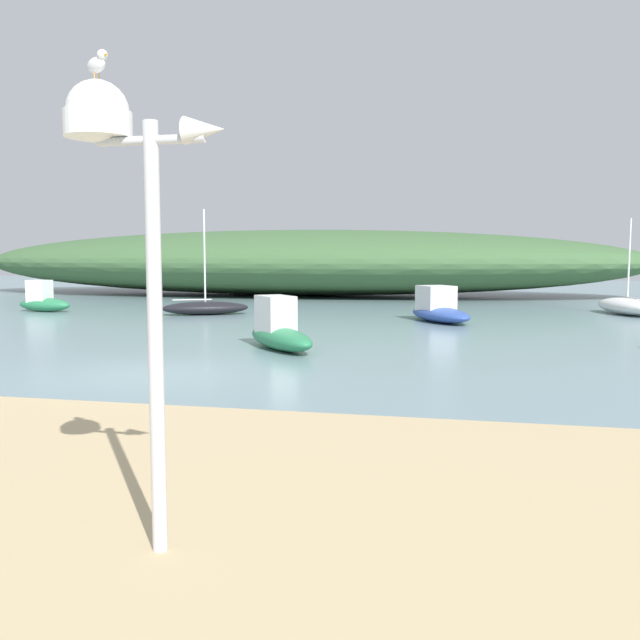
# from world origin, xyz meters

# --- Properties ---
(ground_plane) EXTENTS (120.00, 120.00, 0.00)m
(ground_plane) POSITION_xyz_m (0.00, 0.00, 0.00)
(ground_plane) COLOR gray
(distant_hill) EXTENTS (44.23, 13.34, 4.20)m
(distant_hill) POSITION_xyz_m (-4.37, 29.59, 2.10)
(distant_hill) COLOR #3D6038
(distant_hill) RESTS_ON ground
(mast_structure) EXTENTS (1.30, 0.52, 3.72)m
(mast_structure) POSITION_xyz_m (4.10, -8.44, 3.27)
(mast_structure) COLOR silver
(mast_structure) RESTS_ON beach_sand
(seagull_on_radar) EXTENTS (0.27, 0.19, 0.21)m
(seagull_on_radar) POSITION_xyz_m (3.96, -8.45, 4.05)
(seagull_on_radar) COLOR orange
(seagull_on_radar) RESTS_ON mast_structure
(motorboat_off_point) EXTENTS (2.77, 1.21, 1.44)m
(motorboat_off_point) POSITION_xyz_m (-12.19, 14.07, 0.51)
(motorboat_off_point) COLOR #287A4C
(motorboat_off_point) RESTS_ON ground
(motorboat_centre_water) EXTENTS (2.95, 3.31, 1.46)m
(motorboat_centre_water) POSITION_xyz_m (1.73, 4.46, 0.51)
(motorboat_centre_water) COLOR #287A4C
(motorboat_centre_water) RESTS_ON ground
(sailboat_outer_mooring) EXTENTS (3.92, 2.81, 4.53)m
(sailboat_outer_mooring) POSITION_xyz_m (-4.33, 14.16, 0.31)
(sailboat_outer_mooring) COLOR black
(sailboat_outer_mooring) RESTS_ON ground
(sailboat_far_left) EXTENTS (2.71, 4.39, 4.15)m
(sailboat_far_left) POSITION_xyz_m (13.55, 18.07, 0.37)
(sailboat_far_left) COLOR white
(sailboat_far_left) RESTS_ON ground
(motorboat_by_sandbar) EXTENTS (3.17, 4.03, 1.39)m
(motorboat_by_sandbar) POSITION_xyz_m (5.70, 13.17, 0.48)
(motorboat_by_sandbar) COLOR #2D4C9E
(motorboat_by_sandbar) RESTS_ON ground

